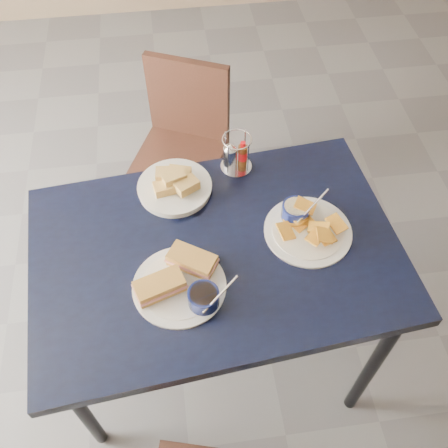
{
  "coord_description": "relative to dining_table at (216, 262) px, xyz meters",
  "views": [
    {
      "loc": [
        -0.3,
        -1.1,
        2.02
      ],
      "look_at": [
        -0.18,
        -0.19,
        0.82
      ],
      "focal_mm": 40.0,
      "sensor_mm": 36.0,
      "label": 1
    }
  ],
  "objects": [
    {
      "name": "dining_table",
      "position": [
        0.0,
        0.0,
        0.0
      ],
      "size": [
        1.2,
        0.86,
        0.75
      ],
      "color": "black",
      "rests_on": "ground"
    },
    {
      "name": "plantain_plate",
      "position": [
        0.29,
        0.04,
        0.09
      ],
      "size": [
        0.28,
        0.28,
        0.12
      ],
      "color": "white",
      "rests_on": "dining_table"
    },
    {
      "name": "condiment_caddy",
      "position": [
        0.11,
        0.34,
        0.13
      ],
      "size": [
        0.11,
        0.11,
        0.14
      ],
      "color": "silver",
      "rests_on": "dining_table"
    },
    {
      "name": "sandwich_plate",
      "position": [
        -0.11,
        -0.12,
        0.1
      ],
      "size": [
        0.3,
        0.28,
        0.12
      ],
      "color": "white",
      "rests_on": "dining_table"
    },
    {
      "name": "ground",
      "position": [
        0.21,
        0.23,
        -0.68
      ],
      "size": [
        6.0,
        6.0,
        0.0
      ],
      "primitive_type": "plane",
      "color": "#535459",
      "rests_on": "ground"
    },
    {
      "name": "chair_far",
      "position": [
        -0.08,
        0.85,
        -0.22
      ],
      "size": [
        0.49,
        0.49,
        0.79
      ],
      "color": "black",
      "rests_on": "ground"
    },
    {
      "name": "bread_basket",
      "position": [
        -0.11,
        0.26,
        0.1
      ],
      "size": [
        0.25,
        0.25,
        0.08
      ],
      "color": "white",
      "rests_on": "dining_table"
    }
  ]
}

